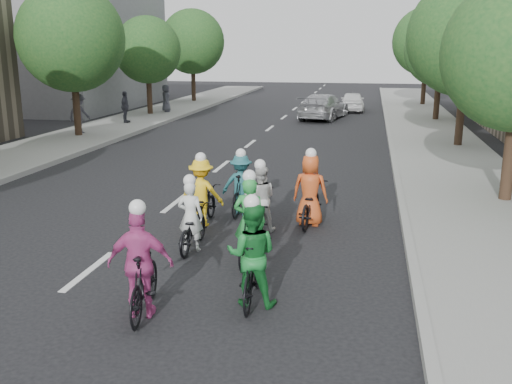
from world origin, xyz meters
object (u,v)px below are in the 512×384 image
(cyclist_0, at_px, (192,225))
(cyclist_7, at_px, (242,189))
(spectator_2, at_px, (166,98))
(follow_car_lead, at_px, (323,106))
(cyclist_5, at_px, (250,230))
(cyclist_2, at_px, (202,199))
(cyclist_4, at_px, (310,198))
(cyclist_1, at_px, (252,263))
(spectator_1, at_px, (125,107))
(cyclist_6, at_px, (260,205))
(cyclist_3, at_px, (142,273))
(spectator_0, at_px, (79,114))
(follow_car_trail, at_px, (352,101))

(cyclist_0, xyz_separation_m, cyclist_7, (0.44, 2.75, 0.13))
(spectator_2, bearing_deg, follow_car_lead, -108.40)
(cyclist_5, xyz_separation_m, follow_car_lead, (-0.53, 23.52, 0.08))
(cyclist_2, height_order, cyclist_4, cyclist_4)
(cyclist_2, distance_m, cyclist_4, 2.57)
(cyclist_7, bearing_deg, cyclist_1, 108.08)
(cyclist_7, xyz_separation_m, spectator_1, (-9.89, 15.31, 0.34))
(cyclist_2, xyz_separation_m, spectator_2, (-8.88, 21.96, 0.35))
(cyclist_7, height_order, follow_car_lead, cyclist_7)
(cyclist_4, height_order, cyclist_7, cyclist_4)
(cyclist_6, height_order, cyclist_7, cyclist_7)
(cyclist_4, bearing_deg, cyclist_3, 73.78)
(cyclist_0, bearing_deg, cyclist_3, 92.54)
(cyclist_5, height_order, spectator_1, cyclist_5)
(cyclist_5, xyz_separation_m, spectator_0, (-11.31, 14.48, 0.42))
(cyclist_4, height_order, spectator_0, spectator_0)
(cyclist_1, bearing_deg, follow_car_trail, -93.63)
(spectator_1, bearing_deg, cyclist_6, -152.27)
(cyclist_1, distance_m, cyclist_3, 1.78)
(cyclist_4, bearing_deg, spectator_1, -48.37)
(follow_car_lead, bearing_deg, spectator_0, 50.87)
(cyclist_5, bearing_deg, cyclist_7, -72.57)
(cyclist_0, distance_m, cyclist_2, 1.66)
(follow_car_trail, height_order, spectator_2, spectator_2)
(cyclist_5, height_order, follow_car_lead, cyclist_5)
(cyclist_1, xyz_separation_m, cyclist_3, (-1.61, -0.76, -0.01))
(cyclist_1, distance_m, follow_car_trail, 29.91)
(cyclist_0, height_order, cyclist_6, cyclist_6)
(cyclist_6, xyz_separation_m, spectator_1, (-10.61, 16.51, 0.40))
(cyclist_1, xyz_separation_m, spectator_2, (-10.91, 25.91, 0.29))
(cyclist_6, height_order, follow_car_trail, cyclist_6)
(cyclist_5, relative_size, cyclist_7, 1.05)
(cyclist_0, relative_size, cyclist_4, 0.90)
(cyclist_4, bearing_deg, cyclist_1, 89.26)
(cyclist_1, bearing_deg, cyclist_7, -77.83)
(cyclist_2, bearing_deg, cyclist_3, 96.92)
(cyclist_2, xyz_separation_m, spectator_0, (-9.70, 12.33, 0.43))
(follow_car_lead, bearing_deg, cyclist_5, 102.19)
(cyclist_3, xyz_separation_m, cyclist_4, (2.08, 5.30, -0.06))
(cyclist_2, height_order, follow_car_trail, cyclist_2)
(spectator_0, bearing_deg, cyclist_2, -122.88)
(cyclist_3, bearing_deg, cyclist_6, -111.02)
(cyclist_4, relative_size, spectator_2, 1.13)
(cyclist_5, xyz_separation_m, cyclist_7, (-0.91, 3.26, -0.00))
(cyclist_0, height_order, spectator_2, spectator_2)
(cyclist_6, xyz_separation_m, spectator_2, (-10.30, 22.04, 0.40))
(cyclist_3, relative_size, cyclist_4, 0.99)
(cyclist_6, height_order, spectator_1, spectator_1)
(cyclist_6, bearing_deg, spectator_2, -76.34)
(cyclist_0, relative_size, cyclist_2, 0.97)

